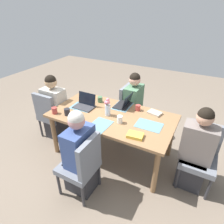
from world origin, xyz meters
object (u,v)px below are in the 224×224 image
object	(u,v)px
dining_table	(112,119)
coffee_mug_near_right	(120,119)
chair_near_right_near	(131,107)
chair_head_right_left_mid	(50,113)
coffee_mug_far_left	(100,99)
chair_far_left_near	(82,164)
book_red_cover	(155,113)
person_far_left_near	(80,157)
chair_head_left_left_far	(200,153)
laptop_head_right_left_mid	(85,104)
person_near_right_near	(133,108)
flower_vase	(107,107)
laptop_near_right_near	(124,104)
book_blue_cover	(135,135)
coffee_mug_centre_left	(138,108)
person_head_left_left_far	(195,153)
person_head_right_left_mid	(56,111)
coffee_mug_near_left	(55,111)
coffee_mug_centre_right	(67,112)

from	to	relation	value
dining_table	coffee_mug_near_right	world-z (taller)	coffee_mug_near_right
chair_near_right_near	chair_head_right_left_mid	bearing A→B (deg)	37.54
chair_head_right_left_mid	coffee_mug_far_left	xyz separation A→B (m)	(-0.82, -0.38, 0.30)
coffee_mug_near_right	chair_far_left_near	bearing A→B (deg)	77.17
chair_far_left_near	book_red_cover	bearing A→B (deg)	-113.76
person_far_left_near	chair_head_right_left_mid	size ratio (longest dim) A/B	1.33
chair_head_left_left_far	laptop_head_right_left_mid	size ratio (longest dim) A/B	2.81
person_near_right_near	laptop_head_right_left_mid	world-z (taller)	person_near_right_near
flower_vase	chair_near_right_near	bearing A→B (deg)	-91.61
chair_far_left_near	chair_head_right_left_mid	distance (m)	1.45
laptop_near_right_near	book_blue_cover	xyz separation A→B (m)	(-0.47, 0.67, -0.02)
dining_table	coffee_mug_far_left	bearing A→B (deg)	-36.65
dining_table	person_near_right_near	xyz separation A→B (m)	(-0.04, -0.74, -0.14)
coffee_mug_centre_left	book_red_cover	world-z (taller)	coffee_mug_centre_left
coffee_mug_centre_left	chair_far_left_near	bearing A→B (deg)	77.73
person_head_left_left_far	coffee_mug_near_right	xyz separation A→B (m)	(1.04, 0.12, 0.28)
person_head_left_left_far	flower_vase	size ratio (longest dim) A/B	4.28
person_head_right_left_mid	coffee_mug_near_left	world-z (taller)	person_head_right_left_mid
chair_head_right_left_mid	person_head_left_left_far	world-z (taller)	person_head_left_left_far
person_head_right_left_mid	chair_near_right_near	bearing A→B (deg)	-143.40
laptop_near_right_near	person_near_right_near	bearing A→B (deg)	-89.90
dining_table	chair_head_right_left_mid	bearing A→B (deg)	4.54
coffee_mug_near_right	book_blue_cover	bearing A→B (deg)	147.81
chair_far_left_near	chair_head_left_left_far	distance (m)	1.55
laptop_head_right_left_mid	person_far_left_near	bearing A→B (deg)	120.33
person_head_right_left_mid	coffee_mug_far_left	distance (m)	0.86
person_head_right_left_mid	flower_vase	size ratio (longest dim) A/B	4.28
person_head_left_left_far	coffee_mug_far_left	xyz separation A→B (m)	(1.62, -0.30, 0.27)
person_head_left_left_far	book_red_cover	world-z (taller)	person_head_left_left_far
chair_head_left_left_far	flower_vase	world-z (taller)	flower_vase
chair_far_left_near	flower_vase	distance (m)	0.90
person_head_right_left_mid	laptop_head_right_left_mid	world-z (taller)	person_head_right_left_mid
chair_head_right_left_mid	book_blue_cover	world-z (taller)	chair_head_right_left_mid
person_far_left_near	chair_head_left_left_far	bearing A→B (deg)	-147.78
coffee_mug_far_left	person_near_right_near	bearing A→B (deg)	-132.80
coffee_mug_near_left	chair_head_left_left_far	bearing A→B (deg)	-168.29
laptop_head_right_left_mid	flower_vase	bearing A→B (deg)	172.89
chair_head_left_left_far	coffee_mug_far_left	size ratio (longest dim) A/B	9.42
chair_head_left_left_far	laptop_head_right_left_mid	world-z (taller)	laptop_head_right_left_mid
dining_table	chair_far_left_near	distance (m)	0.86
person_head_right_left_mid	laptop_head_right_left_mid	bearing A→B (deg)	-176.37
coffee_mug_far_left	coffee_mug_centre_right	bearing A→B (deg)	70.80
person_far_left_near	person_head_left_left_far	size ratio (longest dim) A/B	1.00
laptop_head_right_left_mid	coffee_mug_near_left	xyz separation A→B (m)	(0.28, 0.39, 0.00)
chair_head_right_left_mid	person_far_left_near	bearing A→B (deg)	149.59
chair_far_left_near	person_head_right_left_mid	bearing A→B (deg)	-34.75
chair_head_left_left_far	laptop_head_right_left_mid	distance (m)	1.82
flower_vase	book_blue_cover	world-z (taller)	flower_vase
laptop_near_right_near	book_blue_cover	world-z (taller)	laptop_near_right_near
person_far_left_near	person_head_right_left_mid	size ratio (longest dim) A/B	1.00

